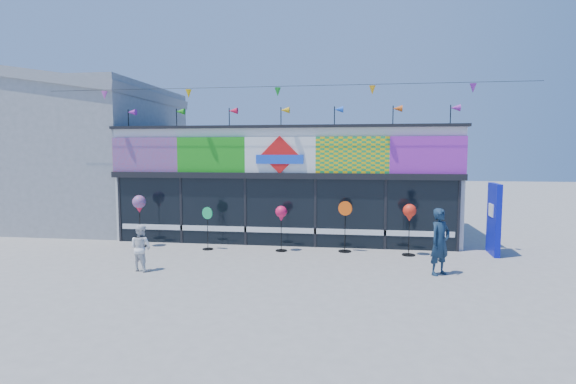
% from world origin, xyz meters
% --- Properties ---
extents(ground, '(80.00, 80.00, 0.00)m').
position_xyz_m(ground, '(0.00, 0.00, 0.00)').
color(ground, gray).
rests_on(ground, ground).
extents(kite_shop, '(16.00, 5.70, 5.31)m').
position_xyz_m(kite_shop, '(0.00, 5.94, 2.05)').
color(kite_shop, silver).
rests_on(kite_shop, ground).
extents(neighbour_building, '(8.18, 7.20, 6.87)m').
position_xyz_m(neighbour_building, '(-10.00, 7.00, 3.20)').
color(neighbour_building, '#989A9D').
rests_on(neighbour_building, ground).
extents(blue_sign, '(0.23, 1.12, 2.23)m').
position_xyz_m(blue_sign, '(6.79, 3.14, 1.12)').
color(blue_sign, '#0A12A4').
rests_on(blue_sign, ground).
extents(spinner_0, '(0.44, 0.44, 1.75)m').
position_xyz_m(spinner_0, '(-4.66, 2.62, 1.40)').
color(spinner_0, black).
rests_on(spinner_0, ground).
extents(spinner_1, '(0.38, 0.36, 1.40)m').
position_xyz_m(spinner_1, '(-2.26, 2.52, 0.74)').
color(spinner_1, black).
rests_on(spinner_1, ground).
extents(spinner_2, '(0.37, 0.37, 1.47)m').
position_xyz_m(spinner_2, '(0.17, 2.64, 1.18)').
color(spinner_2, black).
rests_on(spinner_2, ground).
extents(spinner_3, '(0.45, 0.42, 1.63)m').
position_xyz_m(spinner_3, '(2.20, 2.84, 0.86)').
color(spinner_3, black).
rests_on(spinner_3, ground).
extents(spinner_4, '(0.41, 0.41, 1.61)m').
position_xyz_m(spinner_4, '(4.17, 2.61, 1.28)').
color(spinner_4, black).
rests_on(spinner_4, ground).
extents(adult_man, '(0.76, 0.73, 1.74)m').
position_xyz_m(adult_man, '(4.70, 0.48, 0.87)').
color(adult_man, '#14283E').
rests_on(adult_man, ground).
extents(child, '(0.68, 0.50, 1.26)m').
position_xyz_m(child, '(-3.20, -0.27, 0.63)').
color(child, white).
rests_on(child, ground).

